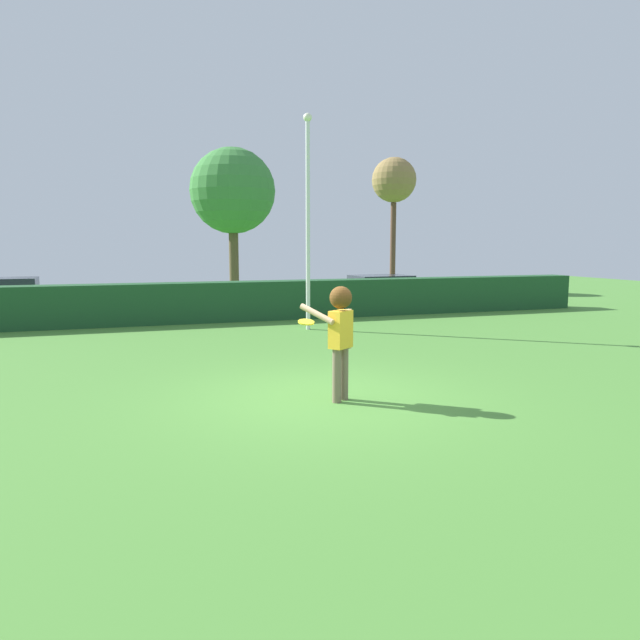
# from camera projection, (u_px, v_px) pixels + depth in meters

# --- Properties ---
(ground_plane) EXTENTS (60.00, 60.00, 0.00)m
(ground_plane) POSITION_uv_depth(u_px,v_px,m) (324.00, 399.00, 9.09)
(ground_plane) COLOR #4C8735
(person) EXTENTS (0.81, 0.56, 1.79)m
(person) POSITION_uv_depth(u_px,v_px,m) (340.00, 328.00, 8.81)
(person) COLOR #796550
(person) RESTS_ON ground
(frisbee) EXTENTS (0.26, 0.26, 0.08)m
(frisbee) POSITION_uv_depth(u_px,v_px,m) (306.00, 322.00, 9.02)
(frisbee) COLOR yellow
(lamppost) EXTENTS (0.24, 0.24, 6.02)m
(lamppost) POSITION_uv_depth(u_px,v_px,m) (308.00, 212.00, 16.10)
(lamppost) COLOR silver
(lamppost) RESTS_ON ground
(hedge_row) EXTENTS (26.27, 0.90, 1.25)m
(hedge_row) POSITION_uv_depth(u_px,v_px,m) (224.00, 302.00, 18.27)
(hedge_row) COLOR #1F4C28
(hedge_row) RESTS_ON ground
(parked_car_blue) EXTENTS (4.27, 1.94, 1.25)m
(parked_car_blue) POSITION_uv_depth(u_px,v_px,m) (4.00, 294.00, 20.46)
(parked_car_blue) COLOR #263FA5
(parked_car_blue) RESTS_ON ground
(parked_car_white) EXTENTS (4.30, 2.03, 1.25)m
(parked_car_white) POSITION_uv_depth(u_px,v_px,m) (381.00, 290.00, 22.25)
(parked_car_white) COLOR white
(parked_car_white) RESTS_ON ground
(willow_tree) EXTENTS (3.87, 3.87, 6.80)m
(willow_tree) POSITION_uv_depth(u_px,v_px,m) (233.00, 192.00, 26.05)
(willow_tree) COLOR brown
(willow_tree) RESTS_ON ground
(birch_tree) EXTENTS (2.34, 2.34, 6.97)m
(birch_tree) POSITION_uv_depth(u_px,v_px,m) (394.00, 182.00, 30.09)
(birch_tree) COLOR brown
(birch_tree) RESTS_ON ground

